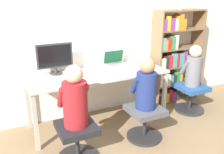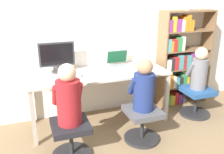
{
  "view_description": "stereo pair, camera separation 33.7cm",
  "coord_description": "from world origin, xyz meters",
  "px_view_note": "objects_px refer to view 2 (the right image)",
  "views": [
    {
      "loc": [
        -1.25,
        -2.7,
        1.85
      ],
      "look_at": [
        0.14,
        0.18,
        0.74
      ],
      "focal_mm": 40.0,
      "sensor_mm": 36.0,
      "label": 1
    },
    {
      "loc": [
        -0.94,
        -2.83,
        1.85
      ],
      "look_at": [
        0.14,
        0.18,
        0.74
      ],
      "focal_mm": 40.0,
      "sensor_mm": 36.0,
      "label": 2
    }
  ],
  "objects_px": {
    "office_chair_side": "(196,99)",
    "person_near_shelf": "(199,70)",
    "desktop_monitor": "(57,57)",
    "person_at_monitor": "(68,97)",
    "bookshelf": "(179,61)",
    "keyboard": "(59,78)",
    "office_chair_right": "(142,122)",
    "office_chair_left": "(71,137)",
    "person_at_laptop": "(144,87)",
    "laptop": "(119,63)",
    "desk_clock": "(188,4)"
  },
  "relations": [
    {
      "from": "bookshelf",
      "to": "desk_clock",
      "type": "relative_size",
      "value": 9.27
    },
    {
      "from": "person_at_laptop",
      "to": "person_at_monitor",
      "type": "bearing_deg",
      "value": -177.75
    },
    {
      "from": "office_chair_right",
      "to": "bookshelf",
      "type": "bearing_deg",
      "value": 38.05
    },
    {
      "from": "keyboard",
      "to": "office_chair_right",
      "type": "relative_size",
      "value": 0.9
    },
    {
      "from": "office_chair_left",
      "to": "office_chair_right",
      "type": "height_order",
      "value": "same"
    },
    {
      "from": "keyboard",
      "to": "person_near_shelf",
      "type": "bearing_deg",
      "value": -5.64
    },
    {
      "from": "desktop_monitor",
      "to": "person_at_monitor",
      "type": "bearing_deg",
      "value": -90.98
    },
    {
      "from": "person_near_shelf",
      "to": "desktop_monitor",
      "type": "bearing_deg",
      "value": 166.19
    },
    {
      "from": "office_chair_right",
      "to": "person_at_monitor",
      "type": "distance_m",
      "value": 1.05
    },
    {
      "from": "keyboard",
      "to": "office_chair_side",
      "type": "distance_m",
      "value": 2.12
    },
    {
      "from": "keyboard",
      "to": "office_chair_side",
      "type": "relative_size",
      "value": 0.9
    },
    {
      "from": "laptop",
      "to": "person_near_shelf",
      "type": "xyz_separation_m",
      "value": [
        1.1,
        -0.47,
        -0.09
      ]
    },
    {
      "from": "laptop",
      "to": "office_chair_side",
      "type": "height_order",
      "value": "laptop"
    },
    {
      "from": "bookshelf",
      "to": "office_chair_side",
      "type": "height_order",
      "value": "bookshelf"
    },
    {
      "from": "person_at_monitor",
      "to": "office_chair_right",
      "type": "bearing_deg",
      "value": 1.98
    },
    {
      "from": "desktop_monitor",
      "to": "desk_clock",
      "type": "distance_m",
      "value": 2.1
    },
    {
      "from": "desktop_monitor",
      "to": "person_at_monitor",
      "type": "distance_m",
      "value": 0.92
    },
    {
      "from": "laptop",
      "to": "office_chair_left",
      "type": "height_order",
      "value": "laptop"
    },
    {
      "from": "person_at_monitor",
      "to": "bookshelf",
      "type": "xyz_separation_m",
      "value": [
        1.98,
        0.85,
        -0.01
      ]
    },
    {
      "from": "keyboard",
      "to": "desk_clock",
      "type": "distance_m",
      "value": 2.21
    },
    {
      "from": "bookshelf",
      "to": "office_chair_side",
      "type": "bearing_deg",
      "value": -84.31
    },
    {
      "from": "office_chair_side",
      "to": "person_near_shelf",
      "type": "bearing_deg",
      "value": 90.0
    },
    {
      "from": "laptop",
      "to": "desk_clock",
      "type": "xyz_separation_m",
      "value": [
        1.08,
        -0.08,
        0.84
      ]
    },
    {
      "from": "person_at_monitor",
      "to": "person_near_shelf",
      "type": "bearing_deg",
      "value": 10.89
    },
    {
      "from": "desk_clock",
      "to": "person_near_shelf",
      "type": "distance_m",
      "value": 1.0
    },
    {
      "from": "bookshelf",
      "to": "person_near_shelf",
      "type": "height_order",
      "value": "bookshelf"
    },
    {
      "from": "desktop_monitor",
      "to": "person_at_monitor",
      "type": "xyz_separation_m",
      "value": [
        -0.02,
        -0.89,
        -0.24
      ]
    },
    {
      "from": "person_near_shelf",
      "to": "office_chair_left",
      "type": "bearing_deg",
      "value": -168.97
    },
    {
      "from": "laptop",
      "to": "person_at_monitor",
      "type": "relative_size",
      "value": 0.5
    },
    {
      "from": "office_chair_right",
      "to": "bookshelf",
      "type": "relative_size",
      "value": 0.3
    },
    {
      "from": "person_at_laptop",
      "to": "desktop_monitor",
      "type": "bearing_deg",
      "value": 137.17
    },
    {
      "from": "laptop",
      "to": "keyboard",
      "type": "bearing_deg",
      "value": -164.05
    },
    {
      "from": "bookshelf",
      "to": "person_near_shelf",
      "type": "relative_size",
      "value": 2.45
    },
    {
      "from": "bookshelf",
      "to": "office_chair_side",
      "type": "distance_m",
      "value": 0.68
    },
    {
      "from": "person_at_laptop",
      "to": "desk_clock",
      "type": "xyz_separation_m",
      "value": [
        1.07,
        0.75,
        0.92
      ]
    },
    {
      "from": "office_chair_left",
      "to": "desk_clock",
      "type": "relative_size",
      "value": 2.75
    },
    {
      "from": "keyboard",
      "to": "person_at_laptop",
      "type": "bearing_deg",
      "value": -30.31
    },
    {
      "from": "person_at_laptop",
      "to": "person_near_shelf",
      "type": "bearing_deg",
      "value": 17.86
    },
    {
      "from": "office_chair_right",
      "to": "person_at_monitor",
      "type": "height_order",
      "value": "person_at_monitor"
    },
    {
      "from": "office_chair_left",
      "to": "office_chair_right",
      "type": "bearing_deg",
      "value": 2.28
    },
    {
      "from": "laptop",
      "to": "office_chair_right",
      "type": "xyz_separation_m",
      "value": [
        0.0,
        -0.83,
        -0.56
      ]
    },
    {
      "from": "person_at_laptop",
      "to": "person_near_shelf",
      "type": "xyz_separation_m",
      "value": [
        1.1,
        0.35,
        -0.0
      ]
    },
    {
      "from": "laptop",
      "to": "office_chair_side",
      "type": "relative_size",
      "value": 0.76
    },
    {
      "from": "office_chair_right",
      "to": "person_near_shelf",
      "type": "relative_size",
      "value": 0.72
    },
    {
      "from": "desktop_monitor",
      "to": "person_near_shelf",
      "type": "xyz_separation_m",
      "value": [
        2.01,
        -0.49,
        -0.26
      ]
    },
    {
      "from": "person_at_monitor",
      "to": "desk_clock",
      "type": "xyz_separation_m",
      "value": [
        2.0,
        0.79,
        0.9
      ]
    },
    {
      "from": "desktop_monitor",
      "to": "person_near_shelf",
      "type": "bearing_deg",
      "value": -13.81
    },
    {
      "from": "laptop",
      "to": "bookshelf",
      "type": "distance_m",
      "value": 1.06
    },
    {
      "from": "keyboard",
      "to": "desk_clock",
      "type": "relative_size",
      "value": 2.46
    },
    {
      "from": "office_chair_left",
      "to": "person_at_laptop",
      "type": "distance_m",
      "value": 1.05
    }
  ]
}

